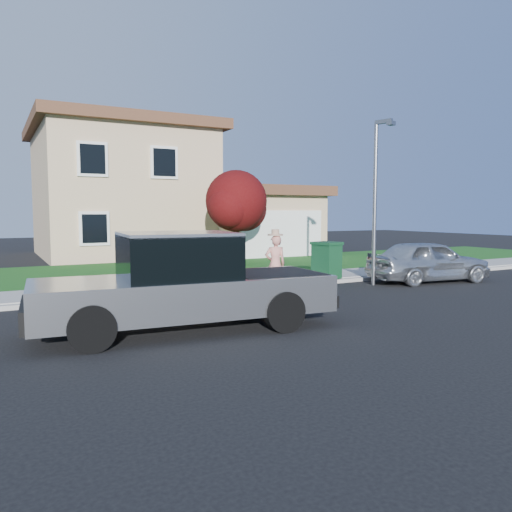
% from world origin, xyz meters
% --- Properties ---
extents(ground, '(80.00, 80.00, 0.00)m').
position_xyz_m(ground, '(0.00, 0.00, 0.00)').
color(ground, black).
rests_on(ground, ground).
extents(curb, '(40.00, 0.20, 0.12)m').
position_xyz_m(curb, '(1.00, 2.90, 0.06)').
color(curb, gray).
rests_on(curb, ground).
extents(sidewalk, '(40.00, 2.00, 0.15)m').
position_xyz_m(sidewalk, '(1.00, 4.00, 0.07)').
color(sidewalk, gray).
rests_on(sidewalk, ground).
extents(lawn, '(40.00, 7.00, 0.10)m').
position_xyz_m(lawn, '(1.00, 8.50, 0.05)').
color(lawn, '#134213').
rests_on(lawn, ground).
extents(house, '(14.00, 11.30, 6.85)m').
position_xyz_m(house, '(1.31, 16.38, 3.17)').
color(house, tan).
rests_on(house, ground).
extents(pickup_truck, '(5.99, 2.50, 1.92)m').
position_xyz_m(pickup_truck, '(-2.95, -0.96, 0.90)').
color(pickup_truck, black).
rests_on(pickup_truck, ground).
extents(woman, '(0.69, 0.55, 1.82)m').
position_xyz_m(woman, '(0.91, 2.11, 0.86)').
color(woman, tan).
rests_on(woman, ground).
extents(sedan, '(4.32, 2.24, 1.40)m').
position_xyz_m(sedan, '(6.50, 1.64, 0.70)').
color(sedan, silver).
rests_on(sedan, ground).
extents(ornamental_tree, '(2.92, 2.63, 4.00)m').
position_xyz_m(ornamental_tree, '(3.14, 9.18, 2.66)').
color(ornamental_tree, black).
rests_on(ornamental_tree, lawn).
extents(trash_bin, '(0.90, 0.98, 1.19)m').
position_xyz_m(trash_bin, '(3.46, 3.13, 0.75)').
color(trash_bin, '#0F391E').
rests_on(trash_bin, sidewalk).
extents(street_lamp, '(0.36, 0.67, 5.14)m').
position_xyz_m(street_lamp, '(4.48, 1.95, 2.93)').
color(street_lamp, slate).
rests_on(street_lamp, ground).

